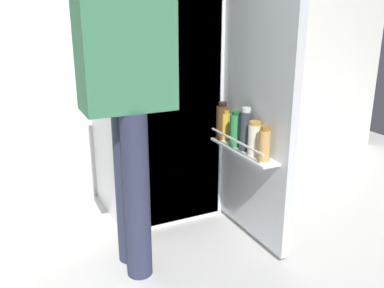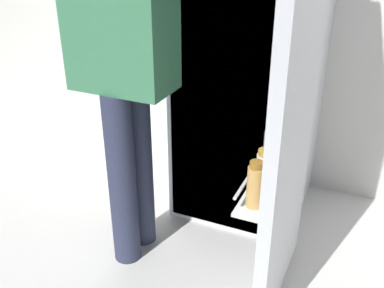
% 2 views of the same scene
% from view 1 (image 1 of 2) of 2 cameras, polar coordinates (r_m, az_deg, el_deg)
% --- Properties ---
extents(ground_plane, '(5.14, 5.14, 0.00)m').
position_cam_1_polar(ground_plane, '(2.36, 0.17, -13.28)').
color(ground_plane, silver).
extents(refrigerator, '(0.67, 1.19, 1.70)m').
position_cam_1_polar(refrigerator, '(2.50, -4.37, 9.41)').
color(refrigerator, silver).
rests_on(refrigerator, ground_plane).
extents(person, '(0.50, 0.70, 1.59)m').
position_cam_1_polar(person, '(1.87, -8.44, 9.15)').
color(person, '#2D334C').
rests_on(person, ground_plane).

